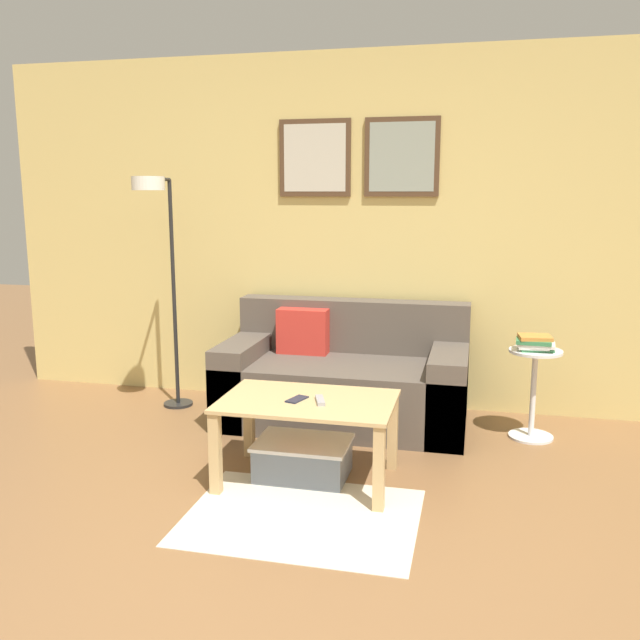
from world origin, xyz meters
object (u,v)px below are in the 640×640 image
at_px(book_stack, 535,343).
at_px(cell_phone, 297,399).
at_px(side_table, 534,386).
at_px(remote_control, 320,400).
at_px(coffee_table, 308,415).
at_px(storage_bin, 303,458).
at_px(floor_lamp, 158,239).
at_px(couch, 344,380).

relative_size(book_stack, cell_phone, 1.77).
height_order(side_table, remote_control, side_table).
distance_m(coffee_table, storage_bin, 0.28).
distance_m(storage_bin, remote_control, 0.39).
relative_size(floor_lamp, cell_phone, 11.93).
bearing_deg(floor_lamp, coffee_table, -34.43).
height_order(storage_bin, remote_control, remote_control).
bearing_deg(book_stack, floor_lamp, -178.14).
height_order(coffee_table, book_stack, book_stack).
bearing_deg(couch, cell_phone, -92.81).
bearing_deg(side_table, remote_control, -139.34).
bearing_deg(cell_phone, couch, 105.44).
bearing_deg(side_table, book_stack, -118.86).
relative_size(storage_bin, floor_lamp, 0.31).
distance_m(couch, book_stack, 1.29).
bearing_deg(remote_control, couch, 75.53).
distance_m(couch, cell_phone, 1.08).
relative_size(coffee_table, remote_control, 6.26).
distance_m(coffee_table, remote_control, 0.13).
bearing_deg(remote_control, book_stack, 21.69).
height_order(couch, side_table, couch).
distance_m(couch, remote_control, 1.09).
relative_size(storage_bin, remote_control, 3.46).
distance_m(coffee_table, cell_phone, 0.11).
bearing_deg(couch, remote_control, -85.78).
xyz_separation_m(floor_lamp, remote_control, (1.35, -0.91, -0.77)).
height_order(coffee_table, floor_lamp, floor_lamp).
relative_size(storage_bin, side_table, 0.89).
distance_m(floor_lamp, remote_control, 1.80).
distance_m(side_table, remote_control, 1.55).
bearing_deg(book_stack, remote_control, -139.62).
bearing_deg(floor_lamp, remote_control, -33.80).
distance_m(floor_lamp, book_stack, 2.59).
xyz_separation_m(couch, remote_control, (0.08, -1.07, 0.19)).
relative_size(remote_control, cell_phone, 1.07).
bearing_deg(storage_bin, coffee_table, -49.25).
xyz_separation_m(coffee_table, floor_lamp, (-1.28, 0.87, 0.87)).
bearing_deg(remote_control, cell_phone, 157.66).
bearing_deg(storage_bin, side_table, 35.85).
bearing_deg(book_stack, storage_bin, -144.49).
relative_size(storage_bin, book_stack, 2.09).
bearing_deg(coffee_table, storage_bin, 130.75).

